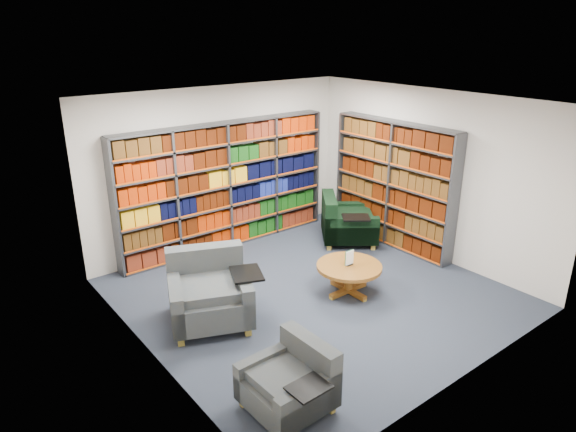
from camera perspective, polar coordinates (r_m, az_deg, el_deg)
room_shell at (r=7.13m, az=2.97°, el=1.31°), size 5.02×5.02×2.82m
bookshelf_back at (r=9.03m, az=-6.84°, el=3.34°), size 4.00×0.28×2.20m
bookshelf_right at (r=9.22m, az=11.56°, el=3.42°), size 0.28×2.50×2.20m
chair_teal_left at (r=6.99m, az=-8.79°, el=-8.50°), size 1.38×1.35×0.94m
chair_green_right at (r=9.38m, az=6.24°, el=-0.82°), size 1.33×1.34×0.86m
chair_teal_front at (r=5.54m, az=0.56°, el=-18.03°), size 0.81×0.94×0.72m
coffee_table at (r=7.60m, az=6.79°, el=-6.05°), size 0.96×0.96×0.67m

